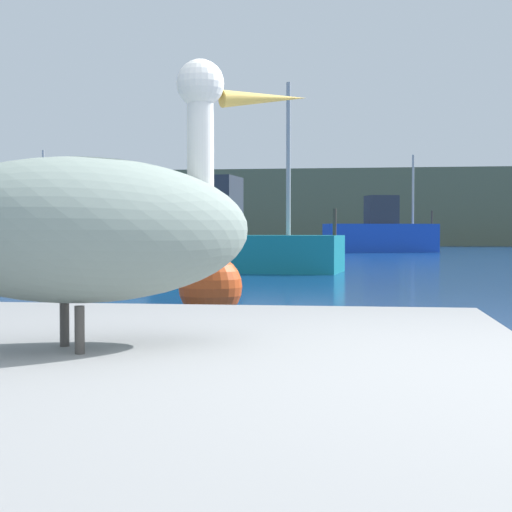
{
  "coord_description": "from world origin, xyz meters",
  "views": [
    {
      "loc": [
        -0.37,
        -2.14,
        1.08
      ],
      "look_at": [
        -2.37,
        12.92,
        0.61
      ],
      "focal_mm": 55.07,
      "sensor_mm": 36.0,
      "label": 1
    }
  ],
  "objects_px": {
    "pelican": "(93,226)",
    "fishing_boat_blue": "(381,233)",
    "mooring_buoy": "(210,287)",
    "fishing_boat_teal": "(210,240)",
    "fishing_boat_green": "(19,238)"
  },
  "relations": [
    {
      "from": "pelican",
      "to": "fishing_boat_blue",
      "type": "height_order",
      "value": "fishing_boat_blue"
    },
    {
      "from": "pelican",
      "to": "fishing_boat_teal",
      "type": "height_order",
      "value": "fishing_boat_teal"
    },
    {
      "from": "pelican",
      "to": "fishing_boat_teal",
      "type": "bearing_deg",
      "value": 63.99
    },
    {
      "from": "pelican",
      "to": "mooring_buoy",
      "type": "distance_m",
      "value": 7.25
    },
    {
      "from": "pelican",
      "to": "fishing_boat_green",
      "type": "relative_size",
      "value": 0.23
    },
    {
      "from": "fishing_boat_teal",
      "to": "fishing_boat_green",
      "type": "relative_size",
      "value": 1.28
    },
    {
      "from": "fishing_boat_teal",
      "to": "fishing_boat_green",
      "type": "distance_m",
      "value": 22.63
    },
    {
      "from": "pelican",
      "to": "mooring_buoy",
      "type": "bearing_deg",
      "value": 62.12
    },
    {
      "from": "fishing_boat_blue",
      "to": "mooring_buoy",
      "type": "height_order",
      "value": "fishing_boat_blue"
    },
    {
      "from": "fishing_boat_blue",
      "to": "fishing_boat_green",
      "type": "relative_size",
      "value": 1.11
    },
    {
      "from": "pelican",
      "to": "mooring_buoy",
      "type": "height_order",
      "value": "pelican"
    },
    {
      "from": "fishing_boat_green",
      "to": "mooring_buoy",
      "type": "xyz_separation_m",
      "value": [
        15.82,
        -29.45,
        -0.37
      ]
    },
    {
      "from": "fishing_boat_green",
      "to": "mooring_buoy",
      "type": "distance_m",
      "value": 33.44
    },
    {
      "from": "pelican",
      "to": "fishing_boat_blue",
      "type": "distance_m",
      "value": 39.09
    },
    {
      "from": "fishing_boat_teal",
      "to": "mooring_buoy",
      "type": "xyz_separation_m",
      "value": [
        2.21,
        -11.38,
        -0.45
      ]
    }
  ]
}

